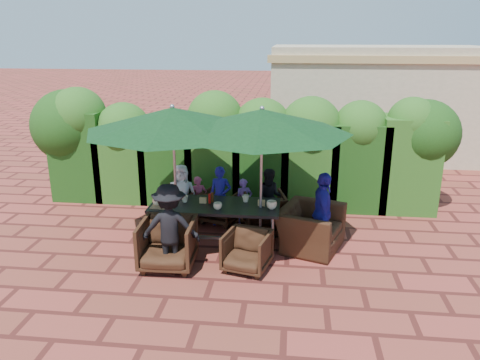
# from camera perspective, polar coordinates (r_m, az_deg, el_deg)

# --- Properties ---
(ground) EXTENTS (80.00, 80.00, 0.00)m
(ground) POSITION_cam_1_polar(r_m,az_deg,el_deg) (8.21, -2.08, -8.22)
(ground) COLOR maroon
(ground) RESTS_ON ground
(dining_table) EXTENTS (2.21, 0.90, 0.75)m
(dining_table) POSITION_cam_1_polar(r_m,az_deg,el_deg) (8.07, -3.05, -3.47)
(dining_table) COLOR black
(dining_table) RESTS_ON ground
(umbrella_left) EXTENTS (2.91, 2.91, 2.46)m
(umbrella_left) POSITION_cam_1_polar(r_m,az_deg,el_deg) (7.75, -8.21, 7.33)
(umbrella_left) COLOR gray
(umbrella_left) RESTS_ON ground
(umbrella_right) EXTENTS (2.91, 2.91, 2.46)m
(umbrella_right) POSITION_cam_1_polar(r_m,az_deg,el_deg) (7.51, 2.69, 7.17)
(umbrella_right) COLOR gray
(umbrella_right) RESTS_ON ground
(chair_far_left) EXTENTS (0.81, 0.78, 0.73)m
(chair_far_left) POSITION_cam_1_polar(r_m,az_deg,el_deg) (9.27, -7.55, -2.82)
(chair_far_left) COLOR black
(chair_far_left) RESTS_ON ground
(chair_far_mid) EXTENTS (0.83, 0.81, 0.69)m
(chair_far_mid) POSITION_cam_1_polar(r_m,az_deg,el_deg) (9.17, -2.46, -3.05)
(chair_far_mid) COLOR black
(chair_far_mid) RESTS_ON ground
(chair_far_right) EXTENTS (0.88, 0.85, 0.76)m
(chair_far_right) POSITION_cam_1_polar(r_m,az_deg,el_deg) (8.87, 3.00, -3.54)
(chair_far_right) COLOR black
(chair_far_right) RESTS_ON ground
(chair_near_left) EXTENTS (0.86, 0.81, 0.86)m
(chair_near_left) POSITION_cam_1_polar(r_m,az_deg,el_deg) (7.49, -8.83, -7.43)
(chair_near_left) COLOR black
(chair_near_left) RESTS_ON ground
(chair_near_right) EXTENTS (0.80, 0.77, 0.69)m
(chair_near_right) POSITION_cam_1_polar(r_m,az_deg,el_deg) (7.35, 0.85, -8.43)
(chair_near_right) COLOR black
(chair_near_right) RESTS_ON ground
(chair_end_right) EXTENTS (1.06, 1.29, 0.97)m
(chair_end_right) POSITION_cam_1_polar(r_m,az_deg,el_deg) (8.10, 8.57, -5.00)
(chair_end_right) COLOR black
(chair_end_right) RESTS_ON ground
(adult_far_left) EXTENTS (0.63, 0.43, 1.18)m
(adult_far_left) POSITION_cam_1_polar(r_m,az_deg,el_deg) (9.06, -7.14, -1.77)
(adult_far_left) COLOR white
(adult_far_left) RESTS_ON ground
(adult_far_mid) EXTENTS (0.43, 0.36, 1.16)m
(adult_far_mid) POSITION_cam_1_polar(r_m,az_deg,el_deg) (8.93, -2.42, -2.01)
(adult_far_mid) COLOR #1F1B94
(adult_far_mid) RESTS_ON ground
(adult_far_right) EXTENTS (0.59, 0.40, 1.14)m
(adult_far_right) POSITION_cam_1_polar(r_m,az_deg,el_deg) (8.86, 3.72, -2.25)
(adult_far_right) COLOR black
(adult_far_right) RESTS_ON ground
(adult_near_left) EXTENTS (0.94, 0.53, 1.40)m
(adult_near_left) POSITION_cam_1_polar(r_m,az_deg,el_deg) (7.31, -8.54, -5.75)
(adult_near_left) COLOR black
(adult_near_left) RESTS_ON ground
(adult_end_right) EXTENTS (0.47, 0.85, 1.39)m
(adult_end_right) POSITION_cam_1_polar(r_m,az_deg,el_deg) (7.91, 10.02, -3.99)
(adult_end_right) COLOR #1F1B94
(adult_end_right) RESTS_ON ground
(child_left) EXTENTS (0.39, 0.35, 0.89)m
(child_left) POSITION_cam_1_polar(r_m,az_deg,el_deg) (9.23, -5.05, -2.30)
(child_left) COLOR #D34A79
(child_left) RESTS_ON ground
(child_right) EXTENTS (0.39, 0.36, 0.89)m
(child_right) POSITION_cam_1_polar(r_m,az_deg,el_deg) (9.05, 0.49, -2.62)
(child_right) COLOR #8554B7
(child_right) RESTS_ON ground
(pedestrian_a) EXTENTS (1.77, 1.30, 1.80)m
(pedestrian_a) POSITION_cam_1_polar(r_m,az_deg,el_deg) (11.85, 9.95, 4.27)
(pedestrian_a) COLOR #258A35
(pedestrian_a) RESTS_ON ground
(pedestrian_b) EXTENTS (0.91, 0.62, 1.78)m
(pedestrian_b) POSITION_cam_1_polar(r_m,az_deg,el_deg) (11.96, 12.68, 4.17)
(pedestrian_b) COLOR #D34A79
(pedestrian_b) RESTS_ON ground
(pedestrian_c) EXTENTS (1.23, 0.94, 1.74)m
(pedestrian_c) POSITION_cam_1_polar(r_m,az_deg,el_deg) (12.18, 18.27, 3.85)
(pedestrian_c) COLOR #9999A1
(pedestrian_c) RESTS_ON ground
(cup_a) EXTENTS (0.17, 0.17, 0.13)m
(cup_a) POSITION_cam_1_polar(r_m,az_deg,el_deg) (8.09, -10.03, -2.60)
(cup_a) COLOR beige
(cup_a) RESTS_ON dining_table
(cup_b) EXTENTS (0.12, 0.12, 0.12)m
(cup_b) POSITION_cam_1_polar(r_m,az_deg,el_deg) (8.17, -6.76, -2.29)
(cup_b) COLOR beige
(cup_b) RESTS_ON dining_table
(cup_c) EXTENTS (0.15, 0.15, 0.12)m
(cup_c) POSITION_cam_1_polar(r_m,az_deg,el_deg) (7.80, -2.75, -3.18)
(cup_c) COLOR beige
(cup_c) RESTS_ON dining_table
(cup_d) EXTENTS (0.13, 0.13, 0.12)m
(cup_d) POSITION_cam_1_polar(r_m,az_deg,el_deg) (8.13, 0.70, -2.27)
(cup_d) COLOR beige
(cup_d) RESTS_ON dining_table
(cup_e) EXTENTS (0.17, 0.17, 0.14)m
(cup_e) POSITION_cam_1_polar(r_m,az_deg,el_deg) (7.82, 3.88, -3.05)
(cup_e) COLOR beige
(cup_e) RESTS_ON dining_table
(ketchup_bottle) EXTENTS (0.04, 0.04, 0.17)m
(ketchup_bottle) POSITION_cam_1_polar(r_m,az_deg,el_deg) (8.07, -3.74, -2.27)
(ketchup_bottle) COLOR #B20C0A
(ketchup_bottle) RESTS_ON dining_table
(sauce_bottle) EXTENTS (0.04, 0.04, 0.17)m
(sauce_bottle) POSITION_cam_1_polar(r_m,az_deg,el_deg) (8.13, -3.40, -2.11)
(sauce_bottle) COLOR #4C230C
(sauce_bottle) RESTS_ON dining_table
(serving_tray) EXTENTS (0.35, 0.25, 0.02)m
(serving_tray) POSITION_cam_1_polar(r_m,az_deg,el_deg) (8.02, -9.51, -3.20)
(serving_tray) COLOR #99714A
(serving_tray) RESTS_ON dining_table
(number_block_left) EXTENTS (0.12, 0.06, 0.10)m
(number_block_left) POSITION_cam_1_polar(r_m,az_deg,el_deg) (8.10, -4.54, -2.48)
(number_block_left) COLOR tan
(number_block_left) RESTS_ON dining_table
(number_block_right) EXTENTS (0.12, 0.06, 0.10)m
(number_block_right) POSITION_cam_1_polar(r_m,az_deg,el_deg) (7.96, 2.63, -2.80)
(number_block_right) COLOR tan
(number_block_right) RESTS_ON dining_table
(hedge_wall) EXTENTS (9.10, 1.60, 2.47)m
(hedge_wall) POSITION_cam_1_polar(r_m,az_deg,el_deg) (9.97, -1.20, 4.58)
(hedge_wall) COLOR #15340E
(hedge_wall) RESTS_ON ground
(building) EXTENTS (6.20, 3.08, 3.20)m
(building) POSITION_cam_1_polar(r_m,az_deg,el_deg) (14.62, 16.02, 9.16)
(building) COLOR beige
(building) RESTS_ON ground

